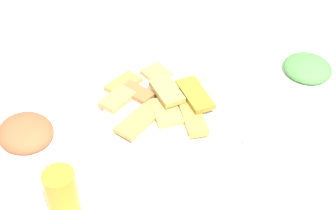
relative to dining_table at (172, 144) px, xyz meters
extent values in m
cube|color=silver|center=(0.00, 0.00, 0.07)|extent=(1.21, 0.82, 0.02)
cylinder|color=#4C464E|center=(-0.55, -0.35, -0.30)|extent=(0.04, 0.04, 0.70)
cylinder|color=white|center=(-0.01, -0.08, 0.08)|extent=(0.32, 0.32, 0.01)
cube|color=tan|center=(-0.02, -0.08, 0.11)|extent=(0.06, 0.11, 0.02)
cube|color=#F0CD76|center=(-0.09, -0.11, 0.11)|extent=(0.12, 0.09, 0.01)
cube|color=#B08242|center=(0.08, -0.02, 0.10)|extent=(0.15, 0.12, 0.01)
cube|color=olive|center=(-0.08, -0.04, 0.11)|extent=(0.06, 0.13, 0.01)
cube|color=#A16034|center=(0.05, -0.12, 0.10)|extent=(0.09, 0.10, 0.01)
cube|color=#CA9348|center=(-0.03, -0.17, 0.10)|extent=(0.09, 0.11, 0.01)
cube|color=#B28F47|center=(0.01, -0.02, 0.10)|extent=(0.08, 0.11, 0.01)
cube|color=#CB853A|center=(0.07, -0.17, 0.10)|extent=(0.11, 0.09, 0.01)
cube|color=#C48F3D|center=(-0.05, 0.03, 0.10)|extent=(0.07, 0.13, 0.01)
cube|color=#C08549|center=(0.11, -0.11, 0.10)|extent=(0.11, 0.09, 0.02)
cylinder|color=white|center=(0.35, -0.07, 0.08)|extent=(0.23, 0.23, 0.01)
ellipsoid|color=#CF5331|center=(0.35, -0.07, 0.10)|extent=(0.17, 0.18, 0.06)
sphere|color=yellow|center=(0.31, -0.06, 0.10)|extent=(0.03, 0.03, 0.03)
cylinder|color=white|center=(-0.43, -0.04, 0.08)|extent=(0.22, 0.22, 0.01)
ellipsoid|color=#4B8A42|center=(-0.43, -0.04, 0.10)|extent=(0.15, 0.15, 0.05)
sphere|color=#F0E742|center=(-0.41, -0.03, 0.10)|extent=(0.03, 0.03, 0.03)
cylinder|color=orange|center=(0.31, 0.17, 0.14)|extent=(0.09, 0.09, 0.12)
cube|color=white|center=(-0.21, 0.17, 0.08)|extent=(0.19, 0.19, 0.00)
cube|color=silver|center=(-0.21, 0.16, 0.08)|extent=(0.17, 0.07, 0.00)
cube|color=silver|center=(-0.21, 0.19, 0.08)|extent=(0.19, 0.08, 0.00)
camera|label=1|loc=(0.36, 0.85, 0.95)|focal=53.48mm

